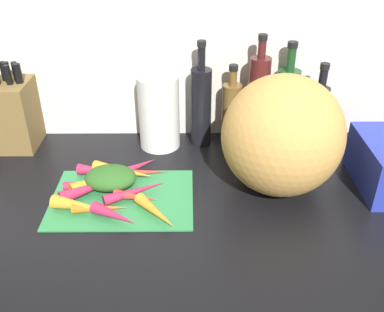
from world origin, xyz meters
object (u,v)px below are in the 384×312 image
(carrot_5, at_px, (100,208))
(bottle_4, at_px, (317,116))
(cutting_board, at_px, (122,198))
(bottle_3, at_px, (286,104))
(carrot_10, at_px, (85,185))
(knife_block, at_px, (17,113))
(carrot_1, at_px, (123,171))
(bottle_1, at_px, (231,113))
(carrot_9, at_px, (114,215))
(bottle_0, at_px, (201,105))
(carrot_8, at_px, (135,191))
(carrot_12, at_px, (90,188))
(bottle_2, at_px, (258,101))
(carrot_6, at_px, (136,197))
(carrot_2, at_px, (139,172))
(winter_squash, at_px, (282,136))
(carrot_0, at_px, (80,206))
(carrot_4, at_px, (90,183))
(carrot_3, at_px, (157,212))
(paper_towel_roll, at_px, (159,112))
(carrot_7, at_px, (131,169))
(carrot_11, at_px, (99,171))

(carrot_5, xyz_separation_m, bottle_4, (0.58, 0.32, 0.08))
(cutting_board, height_order, bottle_3, bottle_3)
(carrot_10, distance_m, knife_block, 0.35)
(carrot_1, relative_size, bottle_1, 0.67)
(carrot_9, distance_m, bottle_4, 0.65)
(carrot_9, height_order, bottle_0, bottle_0)
(carrot_8, relative_size, carrot_12, 1.08)
(carrot_5, height_order, bottle_2, bottle_2)
(knife_block, height_order, bottle_4, bottle_4)
(carrot_6, height_order, bottle_2, bottle_2)
(carrot_5, relative_size, bottle_4, 0.50)
(bottle_1, bearing_deg, carrot_12, -143.44)
(carrot_2, distance_m, winter_squash, 0.39)
(carrot_0, height_order, carrot_6, carrot_0)
(carrot_10, xyz_separation_m, winter_squash, (0.50, 0.02, 0.13))
(bottle_3, bearing_deg, knife_block, -178.37)
(carrot_0, relative_size, bottle_1, 0.56)
(carrot_6, height_order, carrot_8, carrot_8)
(carrot_4, bearing_deg, carrot_3, -33.13)
(carrot_1, xyz_separation_m, carrot_6, (0.04, -0.11, -0.01))
(carrot_10, height_order, carrot_12, carrot_12)
(carrot_9, bearing_deg, bottle_2, 45.16)
(carrot_1, bearing_deg, bottle_0, 43.68)
(carrot_0, relative_size, bottle_4, 0.53)
(carrot_0, xyz_separation_m, knife_block, (-0.25, 0.34, 0.08))
(carrot_3, height_order, carrot_12, carrot_12)
(carrot_8, xyz_separation_m, bottle_4, (0.51, 0.26, 0.08))
(carrot_1, xyz_separation_m, carrot_4, (-0.08, -0.05, 0.00))
(paper_towel_roll, relative_size, bottle_3, 0.71)
(cutting_board, xyz_separation_m, bottle_2, (0.37, 0.28, 0.14))
(carrot_7, bearing_deg, carrot_2, -28.06)
(carrot_6, bearing_deg, bottle_4, 29.05)
(carrot_0, height_order, carrot_8, carrot_0)
(carrot_4, relative_size, carrot_5, 0.79)
(carrot_4, bearing_deg, bottle_4, 19.69)
(carrot_8, height_order, carrot_9, carrot_9)
(carrot_10, distance_m, bottle_1, 0.48)
(carrot_4, height_order, carrot_7, carrot_4)
(carrot_7, relative_size, bottle_2, 0.47)
(carrot_6, bearing_deg, carrot_5, -152.81)
(carrot_1, height_order, winter_squash, winter_squash)
(carrot_5, height_order, carrot_11, carrot_11)
(carrot_0, bearing_deg, carrot_6, 16.50)
(carrot_0, height_order, bottle_1, bottle_1)
(carrot_1, distance_m, carrot_7, 0.02)
(bottle_1, xyz_separation_m, bottle_3, (0.16, 0.01, 0.02))
(carrot_12, xyz_separation_m, bottle_2, (0.45, 0.27, 0.12))
(cutting_board, xyz_separation_m, bottle_3, (0.46, 0.30, 0.12))
(carrot_6, height_order, carrot_7, carrot_7)
(carrot_9, distance_m, carrot_12, 0.13)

